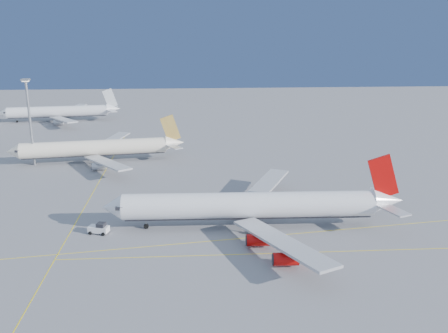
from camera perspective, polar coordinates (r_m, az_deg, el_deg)
ground at (r=115.56m, az=2.71°, el=-6.89°), size 500.00×500.00×0.00m
taxiway_lines at (r=120.77m, az=-4.62°, el=-5.88°), size 118.86×140.00×0.02m
airliner_virgin at (r=113.85m, az=3.58°, el=-4.50°), size 68.71×61.82×16.97m
airliner_etihad at (r=172.58m, az=-14.16°, el=2.07°), size 58.21×53.37×15.20m
airliner_third at (r=249.19m, az=-18.18°, el=5.98°), size 55.95×51.27×15.00m
pushback_tug at (r=115.07m, az=-14.08°, el=-6.88°), size 4.79×3.56×2.46m
light_mast at (r=172.19m, az=-21.36°, el=5.50°), size 2.43×2.43×28.14m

